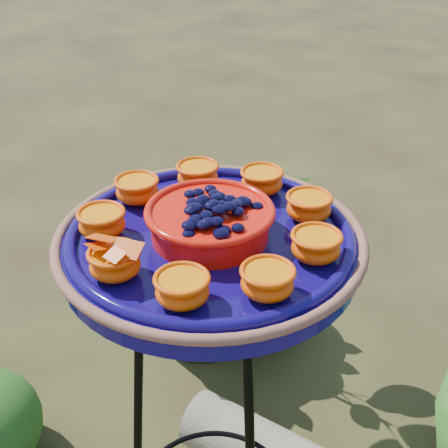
% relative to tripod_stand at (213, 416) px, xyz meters
% --- Properties ---
extents(tripod_stand, '(0.38, 0.39, 0.97)m').
position_rel_tripod_stand_xyz_m(tripod_stand, '(0.00, 0.00, 0.00)').
color(tripod_stand, black).
rests_on(tripod_stand, ground).
extents(feeder_dish, '(0.52, 0.52, 0.12)m').
position_rel_tripod_stand_xyz_m(feeder_dish, '(-0.00, -0.00, 0.42)').
color(feeder_dish, '#0F0756').
rests_on(feeder_dish, tripod_stand).
extents(shrub_back_left, '(0.92, 0.91, 0.77)m').
position_rel_tripod_stand_xyz_m(shrub_back_left, '(-0.56, 0.73, -0.20)').
color(shrub_back_left, '#244C14').
rests_on(shrub_back_left, ground).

